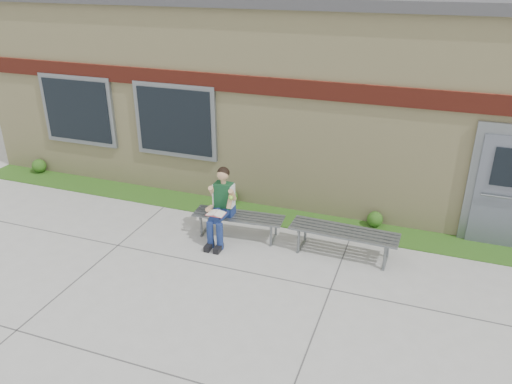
% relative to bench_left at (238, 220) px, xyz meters
% --- Properties ---
extents(ground, '(80.00, 80.00, 0.00)m').
position_rel_bench_left_xyz_m(ground, '(1.03, -1.61, -0.34)').
color(ground, '#9E9E99').
rests_on(ground, ground).
extents(grass_strip, '(16.00, 0.80, 0.02)m').
position_rel_bench_left_xyz_m(grass_strip, '(1.03, 0.99, -0.33)').
color(grass_strip, '#234C14').
rests_on(grass_strip, ground).
extents(school_building, '(16.20, 6.22, 4.20)m').
position_rel_bench_left_xyz_m(school_building, '(1.03, 4.38, 1.76)').
color(school_building, beige).
rests_on(school_building, ground).
extents(bench_left, '(1.74, 0.60, 0.44)m').
position_rel_bench_left_xyz_m(bench_left, '(0.00, 0.00, 0.00)').
color(bench_left, slate).
rests_on(bench_left, ground).
extents(bench_right, '(1.92, 0.59, 0.49)m').
position_rel_bench_left_xyz_m(bench_right, '(2.00, 0.00, 0.04)').
color(bench_right, slate).
rests_on(bench_right, ground).
extents(girl, '(0.52, 0.86, 1.41)m').
position_rel_bench_left_xyz_m(girl, '(-0.25, -0.21, 0.38)').
color(girl, navy).
rests_on(girl, ground).
extents(shrub_west, '(0.34, 0.34, 0.34)m').
position_rel_bench_left_xyz_m(shrub_west, '(-5.83, 1.24, -0.15)').
color(shrub_west, '#234C14').
rests_on(shrub_west, grass_strip).
extents(shrub_mid, '(0.30, 0.30, 0.30)m').
position_rel_bench_left_xyz_m(shrub_mid, '(-0.68, 1.24, -0.17)').
color(shrub_mid, '#234C14').
rests_on(shrub_mid, grass_strip).
extents(shrub_east, '(0.31, 0.31, 0.31)m').
position_rel_bench_left_xyz_m(shrub_east, '(2.40, 1.24, -0.17)').
color(shrub_east, '#234C14').
rests_on(shrub_east, grass_strip).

